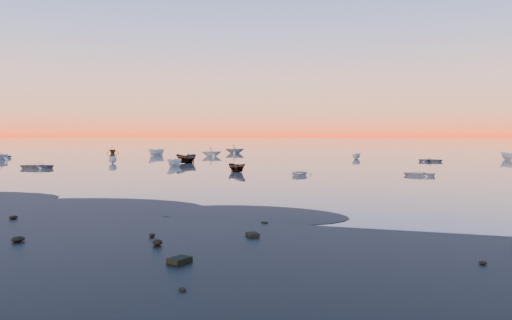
% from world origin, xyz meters
% --- Properties ---
extents(ground, '(600.00, 600.00, 0.00)m').
position_xyz_m(ground, '(0.00, 100.00, 0.00)').
color(ground, '#625A52').
rests_on(ground, ground).
extents(mud_lobes, '(140.00, 6.00, 0.07)m').
position_xyz_m(mud_lobes, '(0.00, -1.00, 0.01)').
color(mud_lobes, black).
rests_on(mud_lobes, ground).
extents(moored_fleet, '(124.00, 58.00, 1.20)m').
position_xyz_m(moored_fleet, '(0.00, 53.00, 0.00)').
color(moored_fleet, silver).
rests_on(moored_fleet, ground).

